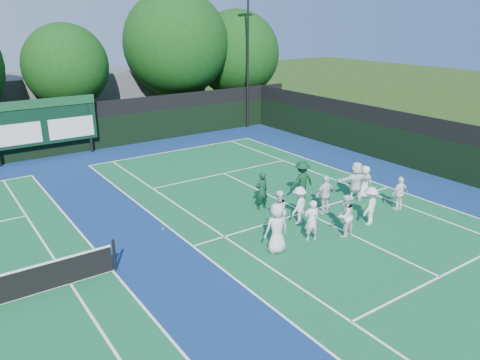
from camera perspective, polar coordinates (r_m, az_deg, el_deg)
ground at (r=19.57m, az=9.90°, el=-4.88°), size 120.00×120.00×0.00m
court_apron at (r=17.08m, az=-7.30°, el=-8.48°), size 34.00×32.00×0.01m
near_court at (r=20.22m, az=7.93°, el=-3.92°), size 11.05×23.85×0.01m
back_fence at (r=30.05m, az=-20.95°, el=5.40°), size 34.00×0.08×3.00m
divider_fence_right at (r=26.47m, az=22.66°, el=3.43°), size 0.08×32.00×3.00m
scoreboard at (r=29.27m, az=-22.85°, el=6.50°), size 6.00×0.21×3.55m
clubhouse at (r=38.55m, az=-18.36°, el=9.49°), size 18.00×6.00×4.00m
light_pole_right at (r=34.80m, az=0.97°, el=16.62°), size 1.20×0.30×10.12m
tree_c at (r=33.39m, az=-20.23°, el=12.67°), size 5.47×5.47×7.62m
tree_d at (r=36.22m, az=-7.65°, el=15.85°), size 7.72×7.72×9.91m
tree_e at (r=39.06m, az=-0.30°, el=14.91°), size 6.85×6.85×8.54m
tennis_ball_1 at (r=21.44m, az=13.95°, el=-2.88°), size 0.07×0.07×0.07m
tennis_ball_2 at (r=21.35m, az=14.88°, el=-3.07°), size 0.07×0.07×0.07m
tennis_ball_3 at (r=18.73m, az=-9.40°, el=-5.88°), size 0.07×0.07×0.07m
tennis_ball_4 at (r=22.62m, az=10.06°, el=-1.42°), size 0.07×0.07×0.07m
player_front_0 at (r=16.49m, az=4.49°, el=-5.87°), size 0.97×0.69×1.84m
player_front_1 at (r=17.53m, az=8.72°, el=-4.90°), size 0.68×0.56×1.60m
player_front_2 at (r=18.09m, az=12.65°, el=-4.26°), size 0.88×0.73×1.66m
player_front_3 at (r=19.37m, az=15.56°, el=-3.04°), size 1.16×0.91×1.58m
player_front_4 at (r=21.17m, az=18.90°, el=-1.57°), size 0.92×0.45×1.51m
player_back_0 at (r=18.19m, az=4.68°, el=-3.72°), size 0.81×0.63×1.65m
player_back_1 at (r=18.89m, az=7.21°, el=-3.08°), size 1.15×0.93×1.56m
player_back_2 at (r=19.99m, az=10.38°, el=-1.75°), size 1.03×0.52×1.69m
player_back_3 at (r=21.59m, az=13.93°, el=-0.20°), size 1.79×1.14×1.85m
player_back_4 at (r=22.19m, az=14.95°, el=-0.20°), size 0.86×0.70×1.52m
coach_left at (r=20.13m, az=2.65°, el=-1.32°), size 0.64×0.44×1.68m
coach_right at (r=21.24m, az=7.54°, el=-0.12°), size 1.24×0.79×1.84m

